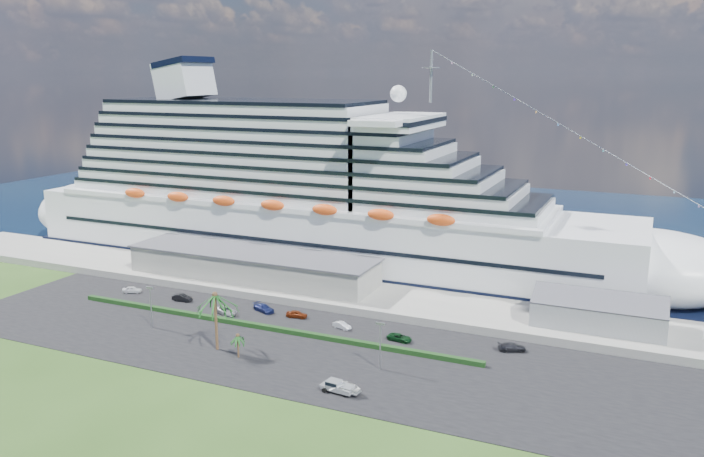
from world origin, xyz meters
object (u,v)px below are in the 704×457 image
at_px(cruise_ship, 312,200).
at_px(parked_car_3, 264,308).
at_px(boat_trailer, 345,386).
at_px(pickup_truck, 337,386).

distance_m(cruise_ship, parked_car_3, 43.24).
xyz_separation_m(cruise_ship, boat_trailer, (39.92, -66.57, -15.40)).
bearing_deg(boat_trailer, pickup_truck, -172.31).
bearing_deg(pickup_truck, cruise_ship, 120.06).
relative_size(parked_car_3, pickup_truck, 0.94).
relative_size(cruise_ship, parked_car_3, 36.16).
bearing_deg(boat_trailer, parked_car_3, 138.80).
height_order(parked_car_3, pickup_truck, pickup_truck).
bearing_deg(parked_car_3, cruise_ship, 34.15).
bearing_deg(cruise_ship, boat_trailer, -59.05).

